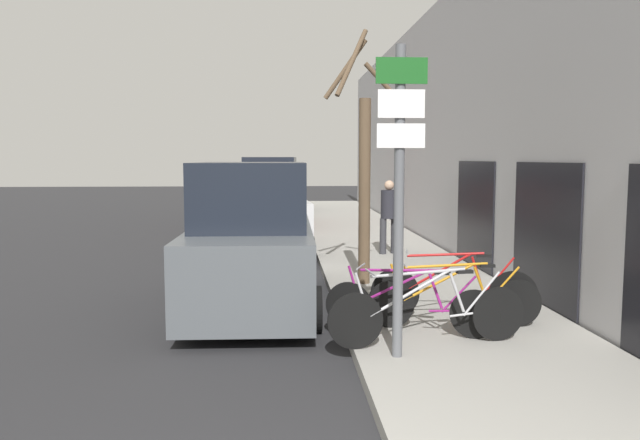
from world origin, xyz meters
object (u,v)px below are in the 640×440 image
parked_car_3 (274,190)px  street_tree (363,175)px  parked_car_0 (252,244)px  bicycle_0 (428,313)px  bicycle_3 (453,290)px  bicycle_1 (410,305)px  bicycle_2 (455,299)px  pedestrian_near (389,211)px  signpost (399,188)px  parked_car_2 (271,197)px  parked_car_1 (265,214)px

parked_car_3 → street_tree: 16.46m
parked_car_0 → parked_car_3: bearing=90.4°
bicycle_0 → bicycle_3: size_ratio=1.08×
bicycle_1 → bicycle_2: bicycle_2 is taller
bicycle_0 → parked_car_3: size_ratio=0.58×
pedestrian_near → signpost: bearing=-117.7°
bicycle_1 → parked_car_2: (-1.99, 13.57, 0.59)m
street_tree → bicycle_3: bearing=-69.8°
bicycle_0 → signpost: bearing=125.5°
bicycle_0 → bicycle_1: size_ratio=1.17×
parked_car_2 → parked_car_3: bearing=93.1°
parked_car_1 → street_tree: bearing=-71.6°
bicycle_2 → bicycle_3: bicycle_3 is taller
bicycle_0 → bicycle_1: (-0.12, 0.51, -0.03)m
signpost → bicycle_1: (0.34, 0.93, -1.57)m
parked_car_0 → pedestrian_near: size_ratio=2.75×
bicycle_0 → parked_car_0: 3.48m
parked_car_3 → bicycle_1: bearing=-84.6°
parked_car_2 → parked_car_3: parked_car_2 is taller
bicycle_3 → parked_car_0: size_ratio=0.48×
bicycle_1 → signpost: bearing=-179.1°
bicycle_2 → bicycle_3: size_ratio=1.02×
parked_car_3 → bicycle_3: bearing=-82.1°
bicycle_0 → bicycle_2: bicycle_0 is taller
parked_car_0 → parked_car_1: size_ratio=1.01×
bicycle_3 → parked_car_2: (-2.76, 12.86, 0.56)m
bicycle_3 → parked_car_3: parked_car_3 is taller
signpost → parked_car_1: (-1.71, 8.78, -1.07)m
signpost → street_tree: street_tree is taller
pedestrian_near → street_tree: street_tree is taller
parked_car_0 → street_tree: size_ratio=1.06×
bicycle_3 → parked_car_2: parked_car_2 is taller
bicycle_0 → parked_car_2: bearing=1.4°
bicycle_3 → parked_car_0: (-2.90, 1.39, 0.50)m
parked_car_1 → parked_car_2: bearing=85.4°
bicycle_1 → bicycle_2: (0.66, 0.26, 0.01)m
bicycle_3 → parked_car_3: bearing=17.7°
bicycle_2 → bicycle_1: bearing=113.5°
bicycle_3 → parked_car_3: (-2.75, 18.91, 0.46)m
bicycle_0 → bicycle_2: (0.54, 0.77, -0.02)m
street_tree → bicycle_2: bearing=-74.5°
parked_car_1 → parked_car_2: parked_car_2 is taller
signpost → parked_car_3: bearing=94.5°
bicycle_0 → pedestrian_near: pedestrian_near is taller
bicycle_0 → parked_car_0: (-2.25, 2.61, 0.51)m
street_tree → parked_car_3: bearing=96.3°
bicycle_2 → pedestrian_near: bearing=-0.1°
bicycle_0 → pedestrian_near: size_ratio=1.43×
signpost → street_tree: 4.24m
parked_car_2 → parked_car_3: size_ratio=1.12×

